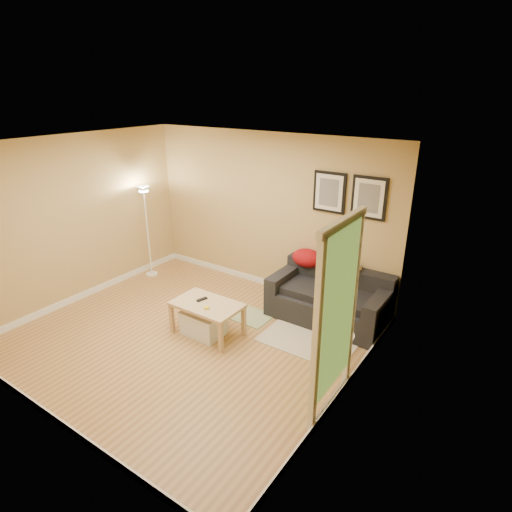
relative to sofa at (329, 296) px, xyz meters
The scene contains 25 objects.
floor 2.09m from the sofa, 132.05° to the right, with size 4.50×4.50×0.00m, color tan.
ceiling 3.03m from the sofa, 132.05° to the right, with size 4.50×4.50×0.00m, color white.
wall_back 1.73m from the sofa, 161.19° to the left, with size 4.50×4.50×0.00m, color tan.
wall_front 3.90m from the sofa, 111.35° to the right, with size 4.50×4.50×0.00m, color tan.
wall_left 4.05m from the sofa, 157.15° to the right, with size 4.00×4.00×0.00m, color tan.
wall_right 1.99m from the sofa, 60.38° to the right, with size 4.00×4.00×0.00m, color tan.
baseboard_back 1.49m from the sofa, 161.57° to the left, with size 4.50×0.02×0.10m, color white.
baseboard_front 3.79m from the sofa, 111.41° to the right, with size 4.50×0.02×0.10m, color white.
baseboard_left 3.94m from the sofa, 157.09° to the right, with size 0.02×4.00×0.10m, color white.
baseboard_right 1.78m from the sofa, 60.66° to the right, with size 0.02×4.00×0.10m, color white.
sofa is the anchor object (origin of this frame).
red_throw 0.71m from the sofa, 152.62° to the left, with size 0.48×0.36×0.28m, color maroon, non-canonical shape.
plaid_throw 0.50m from the sofa, 70.13° to the left, with size 0.42×0.26×0.10m, color tan, non-canonical shape.
framed_print_left 1.52m from the sofa, 123.99° to the left, with size 0.50×0.04×0.60m, color black, non-canonical shape.
framed_print_right 1.52m from the sofa, 56.01° to the left, with size 0.50×0.04×0.60m, color black, non-canonical shape.
area_rug 0.77m from the sofa, 86.40° to the right, with size 1.25×0.85×0.01m, color beige.
green_runner 1.25m from the sofa, 149.90° to the right, with size 0.70×0.50×0.01m, color #668C4C.
coffee_table 1.80m from the sofa, 132.59° to the right, with size 0.95×0.58×0.48m, color tan, non-canonical shape.
remote_control 1.85m from the sofa, 136.14° to the right, with size 0.05×0.16×0.02m, color black.
tape_roll 1.82m from the sofa, 127.82° to the right, with size 0.07×0.07×0.03m, color yellow.
storage_bin 1.86m from the sofa, 132.49° to the right, with size 0.57×0.42×0.35m, color white, non-canonical shape.
side_table 1.25m from the sofa, 59.00° to the right, with size 0.34×0.34×0.52m, color white, non-canonical shape.
book_stack 1.26m from the sofa, 59.70° to the right, with size 0.18×0.24×0.08m, color teal, non-canonical shape.
floor_lamp 3.42m from the sofa, behind, with size 0.21×0.21×1.66m, color white, non-canonical shape.
doorway 1.98m from the sofa, 63.98° to the right, with size 0.12×1.01×2.13m, color white, non-canonical shape.
Camera 1 is at (3.63, -3.65, 3.24)m, focal length 29.77 mm.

